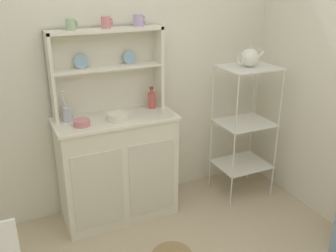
{
  "coord_description": "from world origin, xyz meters",
  "views": [
    {
      "loc": [
        -0.79,
        -1.36,
        1.94
      ],
      "look_at": [
        0.37,
        1.12,
        0.86
      ],
      "focal_mm": 40.4,
      "sensor_mm": 36.0,
      "label": 1
    }
  ],
  "objects_px": {
    "hutch_shelf_unit": "(106,64)",
    "utensil_jar": "(67,114)",
    "bakers_rack": "(245,118)",
    "cup_sage_0": "(71,24)",
    "bowl_mixing_large": "(82,123)",
    "porcelain_teapot": "(250,58)",
    "jam_bottle": "(152,100)",
    "hutch_cabinet": "(118,166)"
  },
  "relations": [
    {
      "from": "hutch_shelf_unit",
      "to": "utensil_jar",
      "type": "relative_size",
      "value": 3.52
    },
    {
      "from": "bakers_rack",
      "to": "cup_sage_0",
      "type": "bearing_deg",
      "value": 169.71
    },
    {
      "from": "utensil_jar",
      "to": "cup_sage_0",
      "type": "bearing_deg",
      "value": 23.91
    },
    {
      "from": "cup_sage_0",
      "to": "bowl_mixing_large",
      "type": "xyz_separation_m",
      "value": [
        -0.03,
        -0.2,
        -0.69
      ]
    },
    {
      "from": "bowl_mixing_large",
      "to": "porcelain_teapot",
      "type": "relative_size",
      "value": 0.51
    },
    {
      "from": "jam_bottle",
      "to": "bowl_mixing_large",
      "type": "bearing_deg",
      "value": -165.88
    },
    {
      "from": "bakers_rack",
      "to": "cup_sage_0",
      "type": "xyz_separation_m",
      "value": [
        -1.42,
        0.26,
        0.86
      ]
    },
    {
      "from": "bakers_rack",
      "to": "porcelain_teapot",
      "type": "bearing_deg",
      "value": -180.0
    },
    {
      "from": "hutch_shelf_unit",
      "to": "bowl_mixing_large",
      "type": "height_order",
      "value": "hutch_shelf_unit"
    },
    {
      "from": "cup_sage_0",
      "to": "porcelain_teapot",
      "type": "height_order",
      "value": "cup_sage_0"
    },
    {
      "from": "hutch_cabinet",
      "to": "utensil_jar",
      "type": "bearing_deg",
      "value": 167.63
    },
    {
      "from": "hutch_shelf_unit",
      "to": "cup_sage_0",
      "type": "distance_m",
      "value": 0.41
    },
    {
      "from": "bakers_rack",
      "to": "bowl_mixing_large",
      "type": "height_order",
      "value": "bakers_rack"
    },
    {
      "from": "porcelain_teapot",
      "to": "jam_bottle",
      "type": "bearing_deg",
      "value": 164.68
    },
    {
      "from": "hutch_cabinet",
      "to": "porcelain_teapot",
      "type": "distance_m",
      "value": 1.44
    },
    {
      "from": "hutch_cabinet",
      "to": "cup_sage_0",
      "type": "bearing_deg",
      "value": 154.35
    },
    {
      "from": "utensil_jar",
      "to": "porcelain_teapot",
      "type": "bearing_deg",
      "value": -8.0
    },
    {
      "from": "hutch_shelf_unit",
      "to": "bowl_mixing_large",
      "type": "relative_size",
      "value": 7.17
    },
    {
      "from": "jam_bottle",
      "to": "hutch_shelf_unit",
      "type": "bearing_deg",
      "value": 167.85
    },
    {
      "from": "bakers_rack",
      "to": "bowl_mixing_large",
      "type": "bearing_deg",
      "value": 177.53
    },
    {
      "from": "hutch_shelf_unit",
      "to": "bakers_rack",
      "type": "xyz_separation_m",
      "value": [
        1.17,
        -0.3,
        -0.54
      ]
    },
    {
      "from": "bakers_rack",
      "to": "utensil_jar",
      "type": "height_order",
      "value": "bakers_rack"
    },
    {
      "from": "cup_sage_0",
      "to": "porcelain_teapot",
      "type": "relative_size",
      "value": 0.34
    },
    {
      "from": "bakers_rack",
      "to": "jam_bottle",
      "type": "bearing_deg",
      "value": 164.71
    },
    {
      "from": "bakers_rack",
      "to": "hutch_cabinet",
      "type": "bearing_deg",
      "value": 173.36
    },
    {
      "from": "hutch_shelf_unit",
      "to": "bowl_mixing_large",
      "type": "bearing_deg",
      "value": -139.88
    },
    {
      "from": "bakers_rack",
      "to": "hutch_shelf_unit",
      "type": "bearing_deg",
      "value": 165.65
    },
    {
      "from": "hutch_cabinet",
      "to": "cup_sage_0",
      "type": "height_order",
      "value": "cup_sage_0"
    },
    {
      "from": "bowl_mixing_large",
      "to": "utensil_jar",
      "type": "height_order",
      "value": "utensil_jar"
    },
    {
      "from": "cup_sage_0",
      "to": "hutch_shelf_unit",
      "type": "bearing_deg",
      "value": 8.99
    },
    {
      "from": "hutch_cabinet",
      "to": "cup_sage_0",
      "type": "relative_size",
      "value": 11.51
    },
    {
      "from": "cup_sage_0",
      "to": "bowl_mixing_large",
      "type": "bearing_deg",
      "value": -97.33
    },
    {
      "from": "hutch_cabinet",
      "to": "bowl_mixing_large",
      "type": "xyz_separation_m",
      "value": [
        -0.28,
        -0.07,
        0.46
      ]
    },
    {
      "from": "bowl_mixing_large",
      "to": "jam_bottle",
      "type": "relative_size",
      "value": 0.68
    },
    {
      "from": "bowl_mixing_large",
      "to": "porcelain_teapot",
      "type": "height_order",
      "value": "porcelain_teapot"
    },
    {
      "from": "bowl_mixing_large",
      "to": "porcelain_teapot",
      "type": "bearing_deg",
      "value": -2.47
    },
    {
      "from": "jam_bottle",
      "to": "porcelain_teapot",
      "type": "relative_size",
      "value": 0.74
    },
    {
      "from": "bakers_rack",
      "to": "bowl_mixing_large",
      "type": "distance_m",
      "value": 1.46
    },
    {
      "from": "bakers_rack",
      "to": "utensil_jar",
      "type": "relative_size",
      "value": 4.81
    },
    {
      "from": "jam_bottle",
      "to": "porcelain_teapot",
      "type": "xyz_separation_m",
      "value": [
        0.81,
        -0.22,
        0.33
      ]
    },
    {
      "from": "hutch_cabinet",
      "to": "bakers_rack",
      "type": "distance_m",
      "value": 1.21
    },
    {
      "from": "bowl_mixing_large",
      "to": "bakers_rack",
      "type": "bearing_deg",
      "value": -2.47
    }
  ]
}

